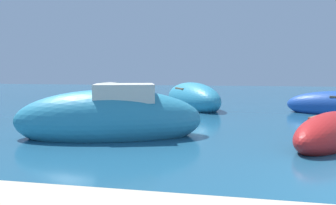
# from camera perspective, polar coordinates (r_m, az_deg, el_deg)

# --- Properties ---
(moored_boat_1) EXTENTS (6.13, 3.72, 2.08)m
(moored_boat_1) POSITION_cam_1_polar(r_m,az_deg,el_deg) (10.44, -9.86, -2.73)
(moored_boat_1) COLOR teal
(moored_boat_1) RESTS_ON ground
(moored_boat_2) EXTENTS (4.59, 6.00, 1.83)m
(moored_boat_2) POSITION_cam_1_polar(r_m,az_deg,el_deg) (18.36, 4.22, 0.64)
(moored_boat_2) COLOR teal
(moored_boat_2) RESTS_ON ground
(moored_boat_3) EXTENTS (1.96, 3.52, 1.52)m
(moored_boat_3) POSITION_cam_1_polar(r_m,az_deg,el_deg) (23.05, -10.32, 1.26)
(moored_boat_3) COLOR #197233
(moored_boat_3) RESTS_ON ground
(moored_boat_5) EXTENTS (3.41, 4.29, 1.17)m
(moored_boat_5) POSITION_cam_1_polar(r_m,az_deg,el_deg) (10.36, 26.44, -4.69)
(moored_boat_5) COLOR #B21E1E
(moored_boat_5) RESTS_ON ground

